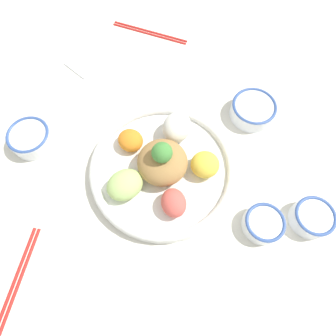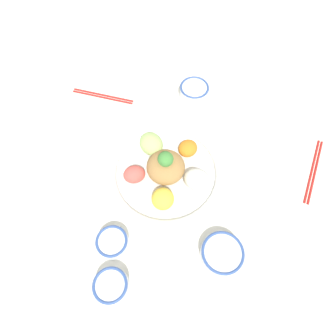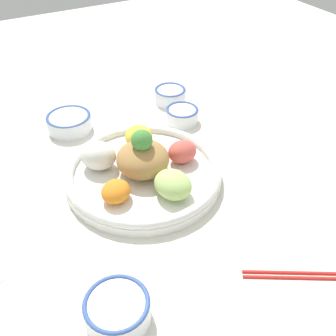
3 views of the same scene
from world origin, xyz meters
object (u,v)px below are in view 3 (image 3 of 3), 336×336
(sauce_bowl_red, at_px, (170,95))
(rice_bowl_plain, at_px, (182,114))
(rice_bowl_blue, at_px, (69,122))
(salad_platter, at_px, (142,169))
(sauce_bowl_dark, at_px, (117,309))
(chopsticks_pair_near, at_px, (309,275))

(sauce_bowl_red, bearing_deg, rice_bowl_plain, 77.67)
(sauce_bowl_red, xyz_separation_m, rice_bowl_blue, (0.29, -0.00, -0.00))
(sauce_bowl_red, xyz_separation_m, rice_bowl_plain, (0.02, 0.10, -0.00))
(salad_platter, relative_size, sauce_bowl_red, 3.84)
(salad_platter, distance_m, rice_bowl_blue, 0.27)
(sauce_bowl_red, bearing_deg, sauce_bowl_dark, 53.93)
(salad_platter, xyz_separation_m, rice_bowl_blue, (0.07, -0.26, -0.01))
(rice_bowl_blue, height_order, chopsticks_pair_near, rice_bowl_blue)
(rice_bowl_blue, relative_size, chopsticks_pair_near, 0.56)
(rice_bowl_plain, bearing_deg, chopsticks_pair_near, 83.41)
(rice_bowl_plain, bearing_deg, rice_bowl_blue, -21.62)
(sauce_bowl_red, relative_size, rice_bowl_plain, 1.02)
(sauce_bowl_red, height_order, sauce_bowl_dark, sauce_bowl_dark)
(rice_bowl_plain, bearing_deg, sauce_bowl_dark, 49.62)
(rice_bowl_plain, distance_m, chopsticks_pair_near, 0.52)
(rice_bowl_blue, bearing_deg, sauce_bowl_red, 179.56)
(sauce_bowl_dark, relative_size, rice_bowl_plain, 1.18)
(rice_bowl_blue, xyz_separation_m, chopsticks_pair_near, (-0.21, 0.62, -0.02))
(rice_bowl_blue, bearing_deg, salad_platter, 105.46)
(rice_bowl_blue, height_order, sauce_bowl_dark, sauce_bowl_dark)
(salad_platter, xyz_separation_m, sauce_bowl_dark, (0.17, 0.27, -0.00))
(sauce_bowl_red, relative_size, rice_bowl_blue, 0.78)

